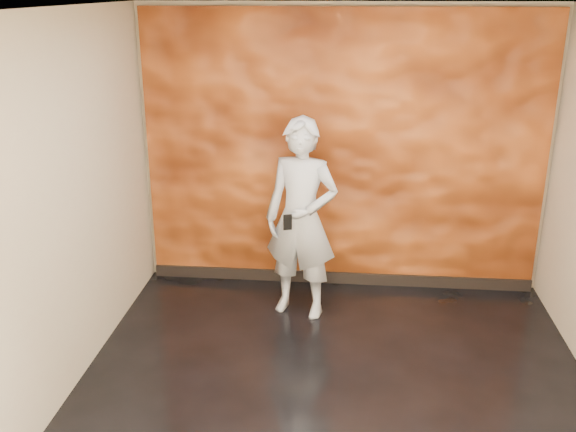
# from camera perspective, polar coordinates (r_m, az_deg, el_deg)

# --- Properties ---
(room) EXTENTS (4.02, 4.02, 2.81)m
(room) POSITION_cam_1_polar(r_m,az_deg,el_deg) (4.45, 4.45, -0.40)
(room) COLOR black
(room) RESTS_ON ground
(feature_wall) EXTENTS (3.90, 0.06, 2.75)m
(feature_wall) POSITION_cam_1_polar(r_m,az_deg,el_deg) (6.33, 4.87, 5.54)
(feature_wall) COLOR orange
(feature_wall) RESTS_ON ground
(baseboard) EXTENTS (3.90, 0.04, 0.12)m
(baseboard) POSITION_cam_1_polar(r_m,az_deg,el_deg) (6.74, 4.54, -5.48)
(baseboard) COLOR black
(baseboard) RESTS_ON ground
(man) EXTENTS (0.77, 0.61, 1.86)m
(man) POSITION_cam_1_polar(r_m,az_deg,el_deg) (5.83, 1.20, -0.28)
(man) COLOR #A3A9B3
(man) RESTS_ON ground
(phone) EXTENTS (0.08, 0.04, 0.14)m
(phone) POSITION_cam_1_polar(r_m,az_deg,el_deg) (5.57, -0.04, -0.55)
(phone) COLOR black
(phone) RESTS_ON man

